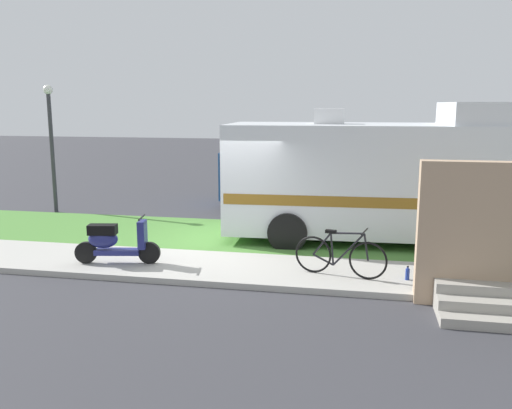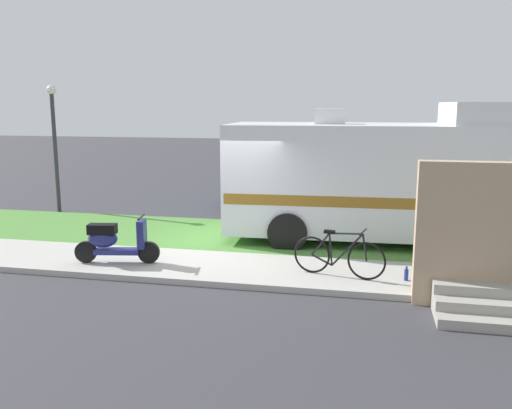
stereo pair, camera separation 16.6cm
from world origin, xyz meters
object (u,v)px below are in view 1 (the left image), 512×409
object	(u,v)px
street_lamp_post	(51,135)
bottle_green	(407,274)
motorhome_rv	(376,177)
bicycle	(340,256)
scooter	(114,241)
pickup_truck_near	(287,177)

from	to	relation	value
street_lamp_post	bottle_green	bearing A→B (deg)	-26.26
motorhome_rv	bicycle	distance (m)	3.44
scooter	bicycle	distance (m)	4.51
scooter	bottle_green	world-z (taller)	scooter
motorhome_rv	street_lamp_post	size ratio (longest dim) A/B	1.79
pickup_truck_near	street_lamp_post	distance (m)	7.42
bottle_green	bicycle	bearing A→B (deg)	-179.43
scooter	bicycle	size ratio (longest dim) A/B	0.99
bicycle	bottle_green	distance (m)	1.26
pickup_truck_near	bottle_green	xyz separation A→B (m)	(3.28, -7.49, -0.73)
pickup_truck_near	street_lamp_post	world-z (taller)	street_lamp_post
bicycle	pickup_truck_near	xyz separation A→B (m)	(-2.05, 7.50, 0.45)
motorhome_rv	scooter	size ratio (longest dim) A/B	4.03
motorhome_rv	bottle_green	world-z (taller)	motorhome_rv
bottle_green	street_lamp_post	bearing A→B (deg)	153.74
pickup_truck_near	scooter	bearing A→B (deg)	-108.01
scooter	street_lamp_post	distance (m)	6.94
scooter	street_lamp_post	size ratio (longest dim) A/B	0.44
bicycle	pickup_truck_near	bearing A→B (deg)	105.28
motorhome_rv	pickup_truck_near	xyz separation A→B (m)	(-2.73, 4.31, -0.63)
bottle_green	motorhome_rv	bearing A→B (deg)	99.78
bicycle	bottle_green	size ratio (longest dim) A/B	6.62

